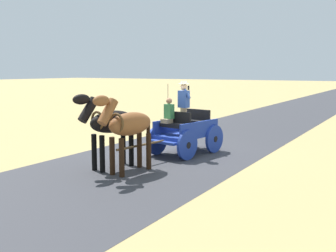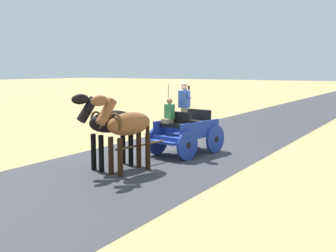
% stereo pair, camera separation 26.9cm
% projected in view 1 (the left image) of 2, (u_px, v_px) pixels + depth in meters
% --- Properties ---
extents(ground_plane, '(200.00, 200.00, 0.00)m').
position_uv_depth(ground_plane, '(179.00, 152.00, 14.13)').
color(ground_plane, tan).
extents(road_surface, '(5.72, 160.00, 0.01)m').
position_uv_depth(road_surface, '(179.00, 152.00, 14.13)').
color(road_surface, '#38383D').
rests_on(road_surface, ground).
extents(horse_drawn_carriage, '(1.79, 4.51, 2.50)m').
position_uv_depth(horse_drawn_carriage, '(185.00, 130.00, 13.66)').
color(horse_drawn_carriage, '#1E3899').
rests_on(horse_drawn_carriage, ground).
extents(horse_near_side, '(0.76, 2.15, 2.21)m').
position_uv_depth(horse_near_side, '(128.00, 126.00, 11.06)').
color(horse_near_side, brown).
rests_on(horse_near_side, ground).
extents(horse_off_side, '(0.86, 2.15, 2.21)m').
position_uv_depth(horse_off_side, '(110.00, 124.00, 11.54)').
color(horse_off_side, black).
rests_on(horse_off_side, ground).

